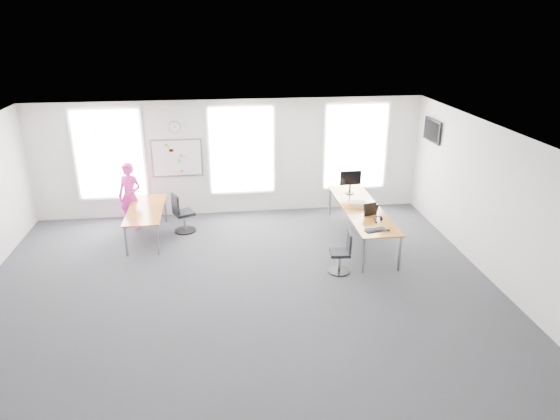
{
  "coord_description": "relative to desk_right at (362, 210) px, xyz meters",
  "views": [
    {
      "loc": [
        -0.29,
        -8.54,
        4.98
      ],
      "look_at": [
        0.94,
        1.2,
        1.1
      ],
      "focal_mm": 32.0,
      "sensor_mm": 36.0,
      "label": 1
    }
  ],
  "objects": [
    {
      "name": "chair_left",
      "position": [
        -4.18,
        0.98,
        -0.32
      ],
      "size": [
        0.59,
        0.59,
        0.98
      ],
      "rotation": [
        0.0,
        0.0,
        1.99
      ],
      "color": "black",
      "rests_on": "ground"
    },
    {
      "name": "floor",
      "position": [
        -2.93,
        -1.86,
        -0.75
      ],
      "size": [
        10.0,
        10.0,
        0.0
      ],
      "primitive_type": "plane",
      "color": "#2A2A2F",
      "rests_on": "ground"
    },
    {
      "name": "mouse",
      "position": [
        0.18,
        -1.34,
        0.07
      ],
      "size": [
        0.09,
        0.12,
        0.04
      ],
      "primitive_type": "ellipsoid",
      "rotation": [
        0.0,
        0.0,
        -0.31
      ],
      "color": "black",
      "rests_on": "desk_right"
    },
    {
      "name": "tv",
      "position": [
        2.02,
        1.14,
        1.55
      ],
      "size": [
        0.06,
        0.9,
        0.55
      ],
      "primitive_type": "cube",
      "color": "black",
      "rests_on": "wall_right"
    },
    {
      "name": "desk_right",
      "position": [
        0.0,
        0.0,
        0.0
      ],
      "size": [
        0.88,
        3.29,
        0.8
      ],
      "color": "#BC712A",
      "rests_on": "ground"
    },
    {
      "name": "wall_back",
      "position": [
        -2.93,
        2.14,
        0.75
      ],
      "size": [
        10.0,
        0.0,
        10.0
      ],
      "primitive_type": "plane",
      "rotation": [
        1.57,
        0.0,
        0.0
      ],
      "color": "white",
      "rests_on": "ground"
    },
    {
      "name": "wall_clock",
      "position": [
        -4.28,
        2.11,
        1.6
      ],
      "size": [
        0.3,
        0.04,
        0.3
      ],
      "primitive_type": "cylinder",
      "rotation": [
        1.57,
        0.0,
        0.0
      ],
      "color": "gray",
      "rests_on": "wall_back"
    },
    {
      "name": "ceiling",
      "position": [
        -2.93,
        -1.86,
        2.25
      ],
      "size": [
        10.0,
        10.0,
        0.0
      ],
      "primitive_type": "plane",
      "rotation": [
        3.14,
        0.0,
        0.0
      ],
      "color": "white",
      "rests_on": "ground"
    },
    {
      "name": "chair_right",
      "position": [
        -0.81,
        -1.49,
        -0.36
      ],
      "size": [
        0.47,
        0.47,
        0.88
      ],
      "rotation": [
        0.0,
        0.0,
        -1.67
      ],
      "color": "black",
      "rests_on": "ground"
    },
    {
      "name": "person",
      "position": [
        -5.41,
        1.4,
        0.08
      ],
      "size": [
        0.71,
        0.59,
        1.66
      ],
      "primitive_type": "imported",
      "rotation": [
        0.0,
        0.0,
        -0.38
      ],
      "color": "#EF28A6",
      "rests_on": "ground"
    },
    {
      "name": "whiteboard",
      "position": [
        -4.28,
        2.11,
        0.8
      ],
      "size": [
        1.2,
        0.03,
        0.9
      ],
      "primitive_type": "cube",
      "color": "white",
      "rests_on": "wall_back"
    },
    {
      "name": "window_right",
      "position": [
        0.37,
        2.11,
        0.95
      ],
      "size": [
        1.6,
        0.06,
        2.2
      ],
      "primitive_type": "cube",
      "color": "silver",
      "rests_on": "wall_back"
    },
    {
      "name": "window_mid",
      "position": [
        -2.63,
        2.11,
        0.95
      ],
      "size": [
        1.6,
        0.06,
        2.2
      ],
      "primitive_type": "cube",
      "color": "silver",
      "rests_on": "wall_back"
    },
    {
      "name": "monitor",
      "position": [
        -0.03,
        0.98,
        0.41
      ],
      "size": [
        0.54,
        0.22,
        0.59
      ],
      "rotation": [
        0.0,
        0.0,
        0.04
      ],
      "color": "black",
      "rests_on": "desk_right"
    },
    {
      "name": "paper_stack",
      "position": [
        -0.06,
        0.07,
        0.11
      ],
      "size": [
        0.39,
        0.34,
        0.11
      ],
      "primitive_type": "cube",
      "rotation": [
        0.0,
        0.0,
        -0.31
      ],
      "color": "beige",
      "rests_on": "desk_right"
    },
    {
      "name": "window_left",
      "position": [
        -5.93,
        2.11,
        0.95
      ],
      "size": [
        1.6,
        0.06,
        2.2
      ],
      "primitive_type": "cube",
      "color": "silver",
      "rests_on": "wall_back"
    },
    {
      "name": "desk_left",
      "position": [
        -4.97,
        0.74,
        -0.08
      ],
      "size": [
        0.81,
        2.01,
        0.74
      ],
      "color": "#BC712A",
      "rests_on": "ground"
    },
    {
      "name": "lens_cap",
      "position": [
        0.07,
        -0.9,
        0.06
      ],
      "size": [
        0.09,
        0.09,
        0.01
      ],
      "primitive_type": "cylinder",
      "rotation": [
        0.0,
        0.0,
        -0.28
      ],
      "color": "black",
      "rests_on": "desk_right"
    },
    {
      "name": "keyboard",
      "position": [
        -0.08,
        -1.29,
        0.06
      ],
      "size": [
        0.48,
        0.3,
        0.02
      ],
      "primitive_type": "cube",
      "rotation": [
        0.0,
        0.0,
        0.34
      ],
      "color": "black",
      "rests_on": "desk_right"
    },
    {
      "name": "laptop_sleeve",
      "position": [
        0.06,
        -0.47,
        0.18
      ],
      "size": [
        0.34,
        0.26,
        0.27
      ],
      "rotation": [
        0.0,
        0.0,
        0.28
      ],
      "color": "black",
      "rests_on": "desk_right"
    },
    {
      "name": "wall_right",
      "position": [
        2.07,
        -1.86,
        0.75
      ],
      "size": [
        0.0,
        10.0,
        10.0
      ],
      "primitive_type": "plane",
      "rotation": [
        1.57,
        0.0,
        -1.57
      ],
      "color": "white",
      "rests_on": "ground"
    },
    {
      "name": "wall_front",
      "position": [
        -2.93,
        -5.86,
        0.75
      ],
      "size": [
        10.0,
        0.0,
        10.0
      ],
      "primitive_type": "plane",
      "rotation": [
        -1.57,
        0.0,
        0.0
      ],
      "color": "white",
      "rests_on": "ground"
    },
    {
      "name": "headphones",
      "position": [
        0.14,
        -0.78,
        0.1
      ],
      "size": [
        0.18,
        0.09,
        0.1
      ],
      "rotation": [
        0.0,
        0.0,
        0.27
      ],
      "color": "black",
      "rests_on": "desk_right"
    }
  ]
}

